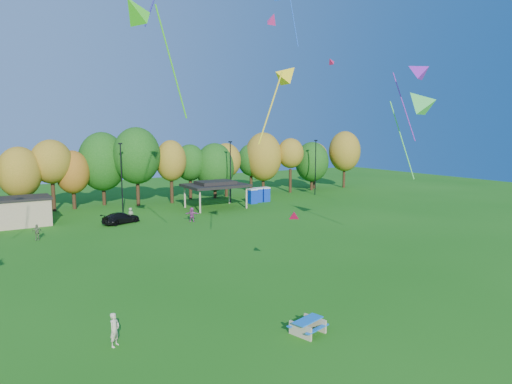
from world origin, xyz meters
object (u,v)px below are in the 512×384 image
kite_flyer (115,330)px  car_d (121,218)px  porta_potties (258,195)px  picnic_table (308,325)px

kite_flyer → car_d: (8.52, 30.12, -0.22)m
car_d → porta_potties: bearing=-97.4°
porta_potties → kite_flyer: porta_potties is taller
picnic_table → kite_flyer: (-9.15, 3.93, 0.42)m
porta_potties → car_d: bearing=-167.7°
kite_flyer → picnic_table: bearing=-63.9°
picnic_table → car_d: size_ratio=0.47×
kite_flyer → car_d: 31.31m
kite_flyer → car_d: kite_flyer is taller
picnic_table → car_d: (-0.63, 34.05, 0.20)m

